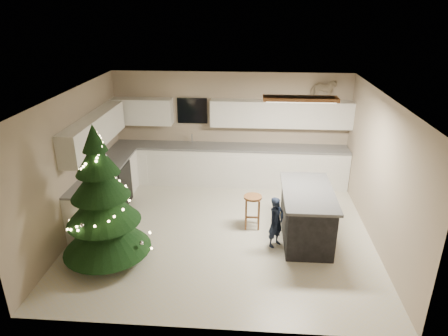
{
  "coord_description": "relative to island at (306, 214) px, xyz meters",
  "views": [
    {
      "loc": [
        0.51,
        -6.57,
        4.02
      ],
      "look_at": [
        0.0,
        0.35,
        1.15
      ],
      "focal_mm": 32.0,
      "sensor_mm": 36.0,
      "label": 1
    }
  ],
  "objects": [
    {
      "name": "ground_plane",
      "position": [
        -1.53,
        0.12,
        -0.48
      ],
      "size": [
        5.5,
        5.5,
        0.0
      ],
      "primitive_type": "plane",
      "color": "beige"
    },
    {
      "name": "room_shell",
      "position": [
        -1.51,
        0.12,
        1.27
      ],
      "size": [
        5.52,
        5.02,
        2.61
      ],
      "color": "tan",
      "rests_on": "ground_plane"
    },
    {
      "name": "cabinetry",
      "position": [
        -2.44,
        1.76,
        0.28
      ],
      "size": [
        5.5,
        3.2,
        2.0
      ],
      "color": "silver",
      "rests_on": "ground_plane"
    },
    {
      "name": "island",
      "position": [
        0.0,
        0.0,
        0.0
      ],
      "size": [
        0.9,
        1.7,
        0.95
      ],
      "color": "black",
      "rests_on": "ground_plane"
    },
    {
      "name": "bar_stool",
      "position": [
        -0.97,
        0.3,
        0.02
      ],
      "size": [
        0.34,
        0.34,
        0.66
      ],
      "rotation": [
        0.0,
        0.0,
        0.24
      ],
      "color": "brown",
      "rests_on": "ground_plane"
    },
    {
      "name": "christmas_tree",
      "position": [
        -3.38,
        -0.95,
        0.5
      ],
      "size": [
        1.49,
        1.44,
        2.38
      ],
      "rotation": [
        0.0,
        0.0,
        0.03
      ],
      "color": "#3F2816",
      "rests_on": "ground_plane"
    },
    {
      "name": "toddler",
      "position": [
        -0.56,
        -0.3,
        -0.01
      ],
      "size": [
        0.39,
        0.4,
        0.94
      ],
      "primitive_type": "imported",
      "rotation": [
        0.0,
        0.0,
        0.85
      ],
      "color": "#19233E",
      "rests_on": "ground_plane"
    },
    {
      "name": "rocking_horse",
      "position": [
        0.52,
        2.44,
        1.78
      ],
      "size": [
        0.61,
        0.38,
        0.5
      ],
      "rotation": [
        0.0,
        0.0,
        1.34
      ],
      "color": "brown",
      "rests_on": "cabinetry"
    }
  ]
}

